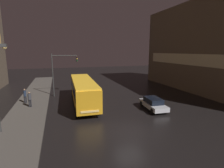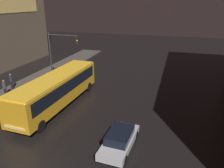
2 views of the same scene
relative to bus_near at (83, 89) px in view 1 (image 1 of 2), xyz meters
name	(u,v)px [view 1 (image 1 of 2)]	position (x,y,z in m)	size (l,w,h in m)	color
ground_plane	(130,131)	(2.61, -9.15, -1.93)	(120.00, 120.00, 0.00)	black
sidewalk_left	(31,106)	(-6.39, 0.85, -1.85)	(4.00, 48.00, 0.15)	#47423D
building_right_block	(216,48)	(22.35, 1.13, 5.33)	(10.07, 26.90, 14.54)	brown
bus_near	(83,89)	(0.00, 0.00, 0.00)	(3.02, 11.88, 3.12)	orange
car_taxi	(153,103)	(7.43, -4.71, -1.21)	(2.00, 4.36, 1.39)	#B7B7BC
pedestrian_near	(30,98)	(-6.36, 0.09, -0.67)	(0.53, 0.53, 1.84)	black
pedestrian_mid	(25,95)	(-7.17, 2.03, -0.71)	(0.44, 0.44, 1.85)	black
traffic_light_main	(62,67)	(-2.40, 5.17, 2.41)	(3.85, 0.35, 6.36)	#2D2D2D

